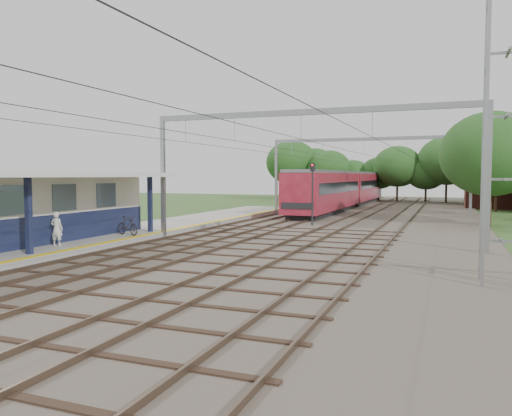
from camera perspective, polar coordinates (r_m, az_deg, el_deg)
The scene contains 13 objects.
ground at distance 14.72m, azimuth -25.07°, elevation -10.85°, with size 160.00×160.00×0.00m, color #2D4C1E.
ballast_bed at distance 40.46m, azimuth 12.11°, elevation -1.43°, with size 18.00×90.00×0.10m, color #473D33.
platform at distance 29.96m, azimuth -15.58°, elevation -3.02°, with size 5.00×52.00×0.35m, color gray.
yellow_stripe at distance 28.65m, azimuth -11.98°, elevation -2.90°, with size 0.45×52.00×0.01m, color yellow.
rail_tracks at distance 40.91m, azimuth 8.65°, elevation -1.16°, with size 11.80×88.00×0.15m.
catenary_system at distance 35.81m, azimuth 10.04°, elevation 6.69°, with size 17.22×88.00×7.00m.
lattice_pylon at distance 18.02m, azimuth 26.73°, elevation 10.93°, with size 1.30×1.30×12.00m.
tree_band at distance 67.24m, azimuth 15.74°, elevation 4.68°, with size 31.72×30.88×8.82m.
house_far at distance 62.05m, azimuth 26.50°, elevation 2.97°, with size 8.00×6.12×8.66m.
person at distance 25.02m, azimuth -21.82°, elevation -2.21°, with size 0.58×0.38×1.60m, color silver.
bicycle at distance 28.30m, azimuth -14.45°, elevation -1.96°, with size 0.49×1.75×1.05m, color black.
train at distance 56.86m, azimuth 10.23°, elevation 2.26°, with size 3.07×38.16×4.02m.
signal_post at distance 35.36m, azimuth 6.47°, elevation 2.46°, with size 0.34×0.30×4.49m.
Camera 1 is at (10.38, -9.79, 3.61)m, focal length 35.00 mm.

